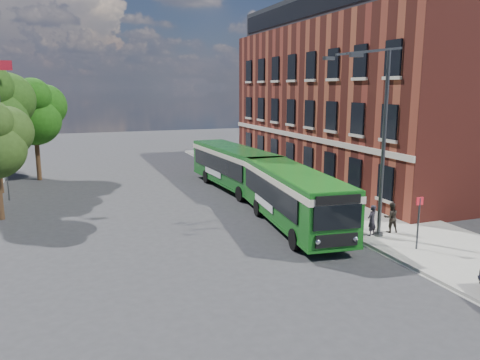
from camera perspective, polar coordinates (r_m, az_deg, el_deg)
name	(u,v)px	position (r m, az deg, el deg)	size (l,w,h in m)	color
ground	(264,238)	(23.08, 2.95, -7.09)	(120.00, 120.00, 0.00)	#2B2B2E
pavement	(311,192)	(33.00, 8.60, -1.47)	(6.00, 48.00, 0.15)	gray
kerb_line	(271,197)	(31.67, 3.76, -2.03)	(0.12, 48.00, 0.01)	beige
brick_office	(366,91)	(39.34, 15.11, 10.42)	(12.10, 26.00, 14.20)	maroon
flagpole	(3,125)	(33.37, -26.95, 6.04)	(0.95, 0.10, 9.00)	#35383A
street_lamp	(377,141)	(22.77, 16.41, 4.57)	(2.96, 2.38, 9.00)	#35383A
bus_stop_sign	(418,220)	(22.17, 20.93, -4.53)	(0.35, 0.08, 2.52)	#35383A
bus_front	(293,193)	(24.59, 6.46, -1.57)	(3.73, 10.89, 3.02)	#156017
bus_rear	(234,164)	(33.77, -0.70, 1.98)	(3.16, 11.42, 3.02)	#15601B
pedestrian_a	(372,220)	(23.63, 15.77, -4.76)	(0.56, 0.37, 1.53)	black
pedestrian_b	(391,217)	(24.46, 17.92, -4.36)	(0.73, 0.57, 1.51)	black
tree_right	(35,111)	(39.95, -23.73, 7.65)	(4.73, 4.50, 7.99)	#382314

